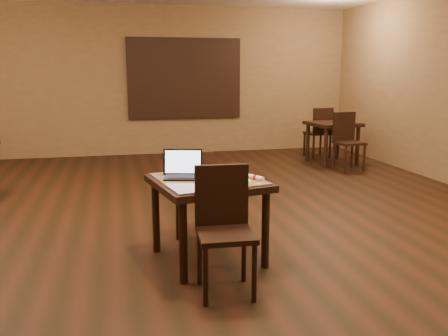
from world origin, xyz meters
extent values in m
plane|color=black|center=(0.00, 0.00, 0.00)|extent=(10.00, 10.00, 0.00)
cube|color=olive|center=(0.00, 5.00, 1.50)|extent=(8.00, 0.02, 3.00)
cube|color=#296199|center=(0.50, 4.97, 1.55)|extent=(2.20, 0.04, 1.50)
cube|color=black|center=(0.50, 4.95, 1.55)|extent=(2.34, 0.02, 1.64)
cylinder|color=black|center=(-0.44, -1.29, 0.35)|extent=(0.07, 0.07, 0.71)
cylinder|color=black|center=(-0.60, -0.55, 0.35)|extent=(0.07, 0.07, 0.71)
cylinder|color=black|center=(0.30, -1.14, 0.35)|extent=(0.07, 0.07, 0.71)
cylinder|color=black|center=(0.15, -0.39, 0.35)|extent=(0.07, 0.07, 0.71)
cube|color=black|center=(-0.15, -0.84, 0.72)|extent=(1.09, 1.09, 0.06)
cube|color=#271795|center=(-0.15, -0.84, 0.76)|extent=(0.99, 0.99, 0.02)
cylinder|color=black|center=(-0.34, -1.72, 0.23)|extent=(0.04, 0.04, 0.46)
cylinder|color=black|center=(-0.32, -1.35, 0.23)|extent=(0.04, 0.04, 0.46)
cylinder|color=black|center=(0.03, -1.74, 0.23)|extent=(0.04, 0.04, 0.46)
cylinder|color=black|center=(0.04, -1.37, 0.23)|extent=(0.04, 0.04, 0.46)
cube|color=black|center=(-0.15, -1.54, 0.48)|extent=(0.45, 0.45, 0.04)
cube|color=black|center=(-0.14, -1.35, 0.74)|extent=(0.43, 0.06, 0.49)
cylinder|color=black|center=(0.06, -0.02, 0.21)|extent=(0.04, 0.04, 0.43)
cylinder|color=black|center=(-0.02, -0.35, 0.21)|extent=(0.04, 0.04, 0.43)
cylinder|color=black|center=(-0.27, 0.06, 0.21)|extent=(0.04, 0.04, 0.43)
cylinder|color=black|center=(-0.35, -0.27, 0.21)|extent=(0.04, 0.04, 0.43)
cube|color=black|center=(-0.15, -0.14, 0.45)|extent=(0.48, 0.48, 0.04)
cube|color=black|center=(-0.19, -0.32, 0.69)|extent=(0.39, 0.14, 0.45)
cube|color=black|center=(-0.35, -0.79, 0.77)|extent=(0.40, 0.33, 0.02)
cube|color=black|center=(-0.35, -0.67, 0.89)|extent=(0.36, 0.14, 0.24)
cube|color=silver|center=(-0.35, -0.68, 0.89)|extent=(0.32, 0.12, 0.20)
cylinder|color=white|center=(0.07, -1.02, 0.77)|extent=(0.24, 0.24, 0.01)
cylinder|color=silver|center=(-0.03, -0.60, 0.77)|extent=(0.36, 0.36, 0.01)
cylinder|color=beige|center=(-0.03, -0.60, 0.78)|extent=(0.30, 0.30, 0.02)
torus|color=gold|center=(-0.03, -0.60, 0.78)|extent=(0.31, 0.31, 0.02)
cube|color=silver|center=(-0.01, -0.62, 0.79)|extent=(0.13, 0.26, 0.01)
cylinder|color=white|center=(0.25, -0.98, 0.78)|extent=(0.12, 0.18, 0.04)
cylinder|color=maroon|center=(0.25, -0.98, 0.78)|extent=(0.05, 0.05, 0.04)
cylinder|color=black|center=(2.71, 2.83, 0.37)|extent=(0.07, 0.07, 0.73)
cylinder|color=black|center=(2.64, 3.49, 0.37)|extent=(0.07, 0.07, 0.73)
cylinder|color=black|center=(3.36, 2.90, 0.37)|extent=(0.07, 0.07, 0.73)
cylinder|color=black|center=(3.29, 3.56, 0.37)|extent=(0.07, 0.07, 0.73)
cube|color=black|center=(3.00, 3.20, 0.74)|extent=(0.91, 0.91, 0.06)
cylinder|color=black|center=(2.83, 2.32, 0.23)|extent=(0.04, 0.04, 0.46)
cylinder|color=black|center=(2.80, 2.69, 0.23)|extent=(0.04, 0.04, 0.46)
cylinder|color=black|center=(3.20, 2.36, 0.23)|extent=(0.04, 0.04, 0.46)
cylinder|color=black|center=(3.17, 2.73, 0.23)|extent=(0.04, 0.04, 0.46)
cube|color=black|center=(3.00, 2.53, 0.48)|extent=(0.48, 0.48, 0.04)
cube|color=black|center=(2.98, 2.72, 0.75)|extent=(0.44, 0.09, 0.50)
cylinder|color=black|center=(3.17, 4.07, 0.23)|extent=(0.04, 0.04, 0.46)
cylinder|color=black|center=(3.20, 3.70, 0.23)|extent=(0.04, 0.04, 0.46)
cylinder|color=black|center=(2.80, 4.03, 0.23)|extent=(0.04, 0.04, 0.46)
cylinder|color=black|center=(2.83, 3.66, 0.23)|extent=(0.04, 0.04, 0.46)
cube|color=black|center=(3.00, 3.87, 0.48)|extent=(0.48, 0.48, 0.04)
cube|color=black|center=(3.02, 3.67, 0.75)|extent=(0.44, 0.09, 0.50)
camera|label=1|loc=(-0.93, -4.89, 1.70)|focal=38.00mm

